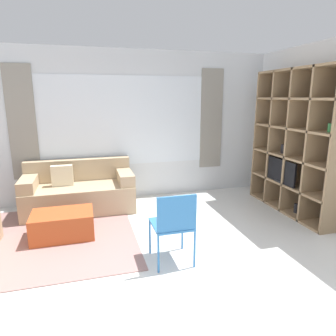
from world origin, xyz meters
TOP-DOWN VIEW (x-y plane):
  - ground_plane at (0.00, 0.00)m, footprint 16.00×16.00m
  - wall_back at (0.00, 2.98)m, footprint 6.75×0.11m
  - wall_right at (2.81, 1.47)m, footprint 0.07×4.15m
  - area_rug at (-1.37, 1.52)m, footprint 2.50×2.29m
  - shelving_unit at (2.60, 1.51)m, footprint 0.42×1.85m
  - couch_main at (-0.85, 2.51)m, footprint 1.77×0.84m
  - ottoman at (-1.07, 1.50)m, footprint 0.81×0.55m
  - folding_chair at (0.19, 0.44)m, footprint 0.44×0.46m

SIDE VIEW (x-z plane):
  - ground_plane at x=0.00m, z-range 0.00..0.00m
  - area_rug at x=-1.37m, z-range 0.00..0.01m
  - ottoman at x=-1.07m, z-range 0.00..0.36m
  - couch_main at x=-0.85m, z-range -0.10..0.72m
  - folding_chair at x=0.19m, z-range 0.09..0.95m
  - shelving_unit at x=2.60m, z-range -0.02..2.30m
  - wall_right at x=2.81m, z-range 0.00..2.70m
  - wall_back at x=0.00m, z-range 0.01..2.71m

